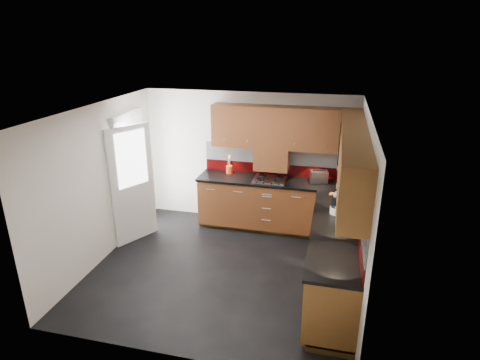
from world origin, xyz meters
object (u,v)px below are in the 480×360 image
(gas_hob, at_px, (270,179))
(toaster, at_px, (319,177))
(utensil_pot, at_px, (229,168))
(food_processor, at_px, (337,204))

(gas_hob, relative_size, toaster, 1.74)
(utensil_pot, bearing_deg, food_processor, -34.24)
(utensil_pot, distance_m, food_processor, 2.33)
(food_processor, bearing_deg, toaster, 104.53)
(gas_hob, height_order, utensil_pot, utensil_pot)
(gas_hob, distance_m, food_processor, 1.62)
(toaster, bearing_deg, food_processor, -75.47)
(utensil_pot, distance_m, toaster, 1.61)
(gas_hob, height_order, food_processor, food_processor)
(gas_hob, distance_m, utensil_pot, 0.80)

